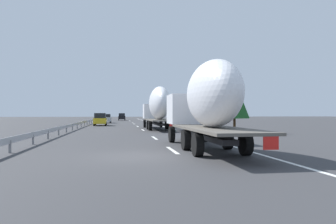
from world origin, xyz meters
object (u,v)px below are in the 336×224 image
Objects in this scene: car_silver_hatch at (106,118)px; road_sign at (165,111)px; car_black_suv at (122,117)px; car_yellow_coupe at (100,119)px; truck_trailing at (206,102)px; truck_lead at (158,106)px.

road_sign reaches higher than car_silver_hatch.
car_silver_hatch is 24.49m from car_black_suv.
car_yellow_coupe is 38.01m from car_black_suv.
truck_trailing is 36.65m from road_sign.
truck_trailing reaches higher than car_black_suv.
truck_trailing is at bearing -171.67° from car_silver_hatch.
road_sign is at bearing -10.87° from truck_lead.
truck_trailing reaches higher than road_sign.
truck_lead reaches higher than car_black_suv.
truck_lead reaches higher than road_sign.
car_yellow_coupe is at bearing 174.53° from car_black_suv.
car_yellow_coupe is at bearing 104.43° from road_sign.
road_sign is at bearing -4.85° from truck_trailing.
truck_lead is 15.42m from car_yellow_coupe.
truck_lead is at bearing -165.60° from car_silver_hatch.
truck_trailing is 47.93m from car_silver_hatch.
truck_trailing is 34.65m from car_yellow_coupe.
truck_lead is 27.96m from car_silver_hatch.
truck_trailing is at bearing -167.79° from car_yellow_coupe.
road_sign reaches higher than car_black_suv.
car_silver_hatch is 14.87m from road_sign.
car_black_suv is 35.83m from road_sign.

